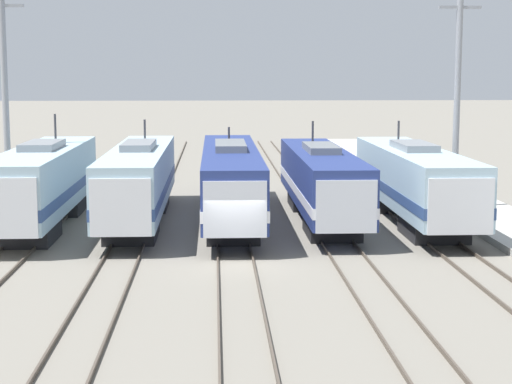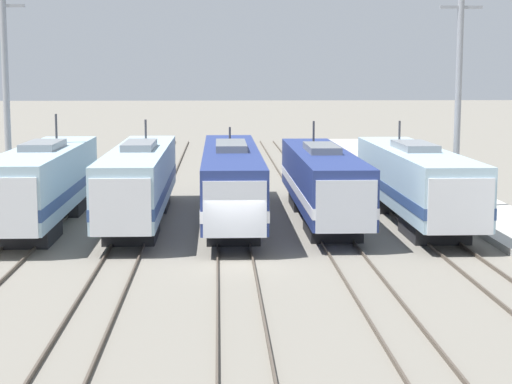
# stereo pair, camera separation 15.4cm
# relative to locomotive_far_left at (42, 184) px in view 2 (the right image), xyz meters

# --- Properties ---
(ground_plane) EXTENTS (400.00, 400.00, 0.00)m
(ground_plane) POSITION_rel_locomotive_far_left_xyz_m (9.31, -8.14, -2.17)
(ground_plane) COLOR slate
(rail_pair_far_left) EXTENTS (1.50, 120.00, 0.15)m
(rail_pair_far_left) POSITION_rel_locomotive_far_left_xyz_m (0.00, -8.14, -2.10)
(rail_pair_far_left) COLOR #4C4238
(rail_pair_far_left) RESTS_ON ground_plane
(rail_pair_center_left) EXTENTS (1.51, 120.00, 0.15)m
(rail_pair_center_left) POSITION_rel_locomotive_far_left_xyz_m (4.65, -8.14, -2.10)
(rail_pair_center_left) COLOR #4C4238
(rail_pair_center_left) RESTS_ON ground_plane
(rail_pair_center) EXTENTS (1.51, 120.00, 0.15)m
(rail_pair_center) POSITION_rel_locomotive_far_left_xyz_m (9.31, -8.14, -2.10)
(rail_pair_center) COLOR #4C4238
(rail_pair_center) RESTS_ON ground_plane
(rail_pair_center_right) EXTENTS (1.51, 120.00, 0.15)m
(rail_pair_center_right) POSITION_rel_locomotive_far_left_xyz_m (13.96, -8.14, -2.10)
(rail_pair_center_right) COLOR #4C4238
(rail_pair_center_right) RESTS_ON ground_plane
(rail_pair_far_right) EXTENTS (1.50, 120.00, 0.15)m
(rail_pair_far_right) POSITION_rel_locomotive_far_left_xyz_m (18.62, -8.14, -2.10)
(rail_pair_far_right) COLOR #4C4238
(rail_pair_far_right) RESTS_ON ground_plane
(locomotive_far_left) EXTENTS (3.00, 16.38, 5.41)m
(locomotive_far_left) POSITION_rel_locomotive_far_left_xyz_m (0.00, 0.00, 0.00)
(locomotive_far_left) COLOR #232326
(locomotive_far_left) RESTS_ON ground_plane
(locomotive_center_left) EXTENTS (2.77, 17.80, 5.04)m
(locomotive_center_left) POSITION_rel_locomotive_far_left_xyz_m (4.65, 1.00, -0.05)
(locomotive_center_left) COLOR #232326
(locomotive_center_left) RESTS_ON ground_plane
(locomotive_center) EXTENTS (2.85, 19.87, 4.55)m
(locomotive_center) POSITION_rel_locomotive_far_left_xyz_m (9.31, 1.60, -0.09)
(locomotive_center) COLOR black
(locomotive_center) RESTS_ON ground_plane
(locomotive_center_right) EXTENTS (2.83, 17.43, 4.93)m
(locomotive_center_right) POSITION_rel_locomotive_far_left_xyz_m (13.96, 1.07, -0.14)
(locomotive_center_right) COLOR black
(locomotive_center_right) RESTS_ON ground_plane
(locomotive_far_right) EXTENTS (3.04, 17.12, 4.97)m
(locomotive_far_right) POSITION_rel_locomotive_far_left_xyz_m (18.62, 0.30, -0.07)
(locomotive_far_right) COLOR #232326
(locomotive_far_right) RESTS_ON ground_plane
(catenary_tower_left) EXTENTS (2.27, 0.34, 12.53)m
(catenary_tower_left) POSITION_rel_locomotive_far_left_xyz_m (-2.45, 3.62, 4.27)
(catenary_tower_left) COLOR gray
(catenary_tower_left) RESTS_ON ground_plane
(catenary_tower_right) EXTENTS (2.27, 0.34, 12.53)m
(catenary_tower_right) POSITION_rel_locomotive_far_left_xyz_m (21.55, 3.62, 4.27)
(catenary_tower_right) COLOR gray
(catenary_tower_right) RESTS_ON ground_plane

